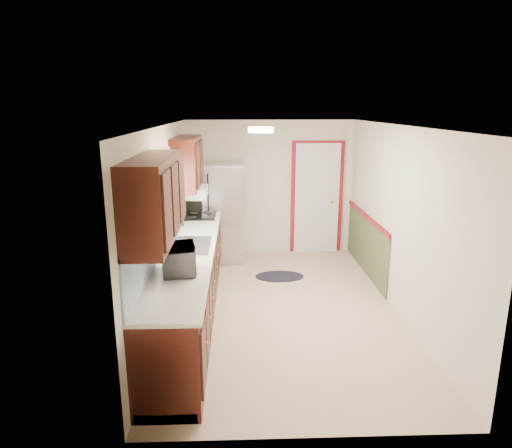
{
  "coord_description": "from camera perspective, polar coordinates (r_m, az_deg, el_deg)",
  "views": [
    {
      "loc": [
        -0.56,
        -5.65,
        2.63
      ],
      "look_at": [
        -0.35,
        0.06,
        1.15
      ],
      "focal_mm": 32.0,
      "sensor_mm": 36.0,
      "label": 1
    }
  ],
  "objects": [
    {
      "name": "cooktop",
      "position": [
        7.28,
        -7.04,
        1.05
      ],
      "size": [
        0.5,
        0.59,
        0.02
      ],
      "primitive_type": "cube",
      "color": "black",
      "rests_on": "kitchen_run"
    },
    {
      "name": "refrigerator",
      "position": [
        7.91,
        -4.05,
        1.5
      ],
      "size": [
        0.73,
        0.73,
        1.71
      ],
      "rotation": [
        0.0,
        0.0,
        0.03
      ],
      "color": "#B7B7BC",
      "rests_on": "ground"
    },
    {
      "name": "ceiling_fixture",
      "position": [
        5.46,
        0.61,
        11.69
      ],
      "size": [
        0.3,
        0.3,
        0.06
      ],
      "primitive_type": "cylinder",
      "color": "#FFD88C",
      "rests_on": "room_shell"
    },
    {
      "name": "back_wall_trim",
      "position": [
        8.2,
        8.85,
        2.08
      ],
      "size": [
        1.12,
        2.3,
        2.08
      ],
      "color": "maroon",
      "rests_on": "ground"
    },
    {
      "name": "room_shell",
      "position": [
        5.86,
        3.42,
        0.36
      ],
      "size": [
        3.2,
        5.2,
        2.52
      ],
      "color": "#CDAF90",
      "rests_on": "ground"
    },
    {
      "name": "kitchen_run",
      "position": [
        5.7,
        -8.84,
        -4.28
      ],
      "size": [
        0.63,
        4.0,
        2.2
      ],
      "color": "#34110C",
      "rests_on": "ground"
    },
    {
      "name": "rug",
      "position": [
        7.31,
        2.97,
        -6.54
      ],
      "size": [
        0.78,
        0.5,
        0.01
      ],
      "primitive_type": "ellipsoid",
      "rotation": [
        0.0,
        0.0,
        0.01
      ],
      "color": "black",
      "rests_on": "ground"
    },
    {
      "name": "microwave",
      "position": [
        4.84,
        -9.64,
        -3.99
      ],
      "size": [
        0.36,
        0.54,
        0.34
      ],
      "primitive_type": "imported",
      "rotation": [
        0.0,
        0.0,
        1.75
      ],
      "color": "white",
      "rests_on": "kitchen_run"
    }
  ]
}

